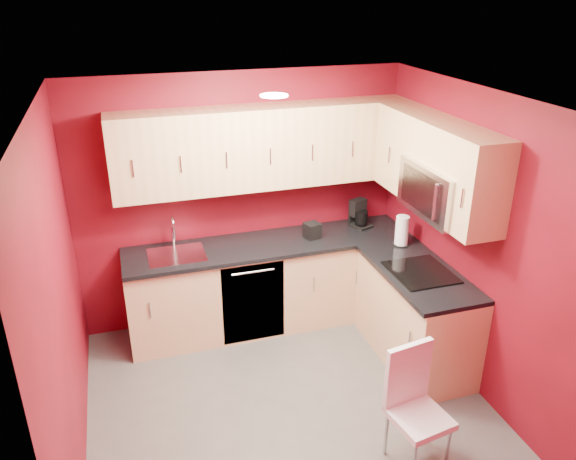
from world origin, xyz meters
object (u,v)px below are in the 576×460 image
microwave (442,190)px  coffee_maker (361,214)px  napkin_holder (312,230)px  dining_chair (420,412)px  sink (176,251)px  paper_towel (402,231)px

microwave → coffee_maker: 1.25m
napkin_holder → dining_chair: napkin_holder is taller
napkin_holder → dining_chair: (0.07, -2.07, -0.53)m
coffee_maker → dining_chair: size_ratio=0.31×
sink → napkin_holder: bearing=-1.3°
sink → paper_towel: bearing=-11.9°
microwave → napkin_holder: 1.41m
dining_chair → sink: bearing=114.7°
paper_towel → dining_chair: (-0.68, -1.66, -0.60)m
napkin_holder → dining_chair: size_ratio=0.16×
sink → dining_chair: bearing=-56.3°
paper_towel → dining_chair: bearing=-112.4°
napkin_holder → paper_towel: size_ratio=0.52×
microwave → dining_chair: 1.77m
paper_towel → dining_chair: size_ratio=0.32×
dining_chair → paper_towel: bearing=58.6°
sink → dining_chair: sink is taller
microwave → paper_towel: (-0.01, 0.57, -0.60)m
microwave → paper_towel: microwave is taller
microwave → paper_towel: bearing=91.0°
sink → paper_towel: size_ratio=1.78×
coffee_maker → microwave: bearing=-99.7°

